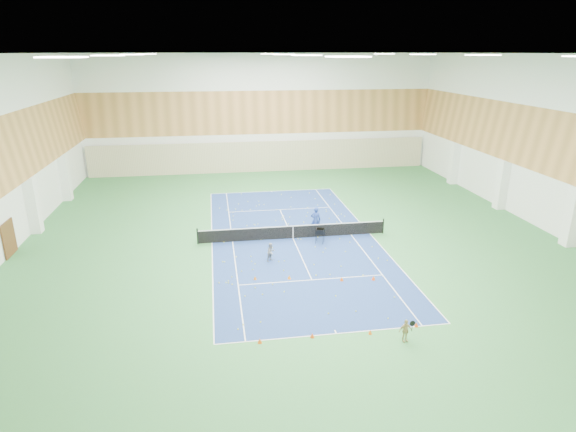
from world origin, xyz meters
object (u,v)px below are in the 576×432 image
(tennis_net, at_px, (293,231))
(child_apron, at_px, (405,331))
(ball_cart, at_px, (320,236))
(child_court, at_px, (271,252))
(coach, at_px, (316,220))

(tennis_net, bearing_deg, child_apron, -77.67)
(tennis_net, distance_m, ball_cart, 1.94)
(child_court, distance_m, ball_cart, 4.33)
(tennis_net, xyz_separation_m, coach, (1.75, 0.85, 0.40))
(coach, relative_size, child_apron, 1.78)
(child_apron, bearing_deg, tennis_net, 91.02)
(child_apron, bearing_deg, coach, 83.16)
(tennis_net, xyz_separation_m, child_apron, (2.82, -12.91, -0.01))
(tennis_net, height_order, ball_cart, tennis_net)
(tennis_net, xyz_separation_m, child_court, (-1.93, -3.46, 0.03))
(coach, relative_size, child_court, 1.63)
(ball_cart, bearing_deg, child_apron, -63.02)
(coach, height_order, child_apron, coach)
(coach, bearing_deg, child_apron, 109.97)
(tennis_net, distance_m, coach, 1.98)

